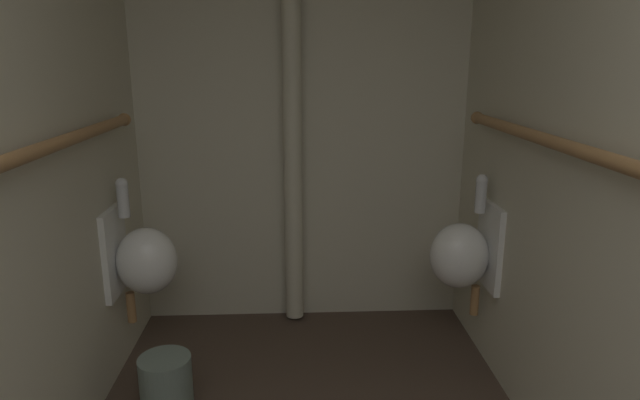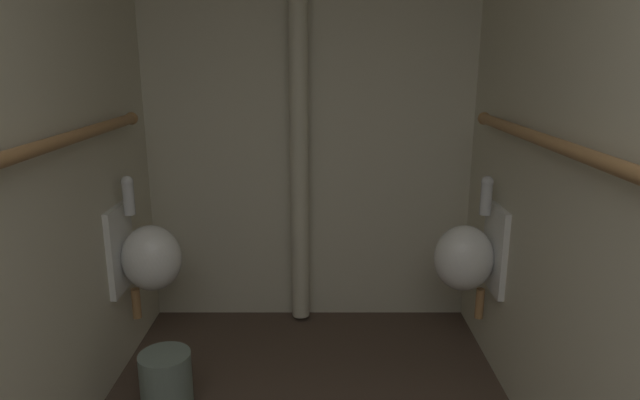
# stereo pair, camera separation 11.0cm
# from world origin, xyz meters

# --- Properties ---
(wall_back) EXTENTS (2.04, 0.06, 2.57)m
(wall_back) POSITION_xyz_m (0.00, 3.47, 1.29)
(wall_back) COLOR beige
(wall_back) RESTS_ON ground
(urinal_left_mid) EXTENTS (0.32, 0.30, 0.76)m
(urinal_left_mid) POSITION_xyz_m (-0.81, 2.86, 0.60)
(urinal_left_mid) COLOR white
(urinal_right_mid) EXTENTS (0.32, 0.30, 0.76)m
(urinal_right_mid) POSITION_xyz_m (0.81, 2.86, 0.60)
(urinal_right_mid) COLOR white
(supply_pipe_right) EXTENTS (0.06, 2.75, 0.06)m
(supply_pipe_right) POSITION_xyz_m (0.90, 1.71, 1.27)
(supply_pipe_right) COLOR #9E7042
(standpipe_back_wall) EXTENTS (0.11, 0.11, 2.52)m
(standpipe_back_wall) POSITION_xyz_m (-0.06, 3.36, 1.29)
(standpipe_back_wall) COLOR beige
(standpipe_back_wall) RESTS_ON ground
(waste_bin) EXTENTS (0.23, 0.23, 0.30)m
(waste_bin) POSITION_xyz_m (-0.63, 2.42, 0.15)
(waste_bin) COLOR slate
(waste_bin) RESTS_ON ground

